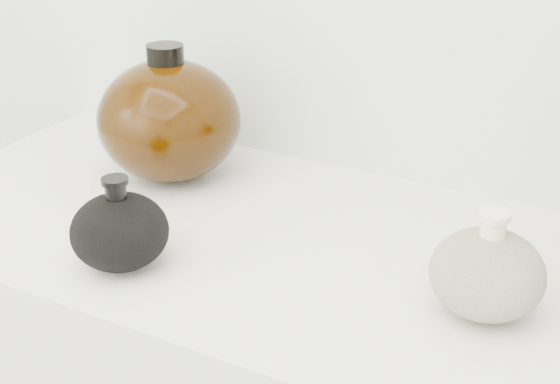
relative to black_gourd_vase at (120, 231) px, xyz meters
The scene contains 3 objects.
black_gourd_vase is the anchor object (origin of this frame).
cream_gourd_vase 0.42m from the black_gourd_vase, 14.67° to the left, with size 0.14×0.14×0.12m.
left_round_pot 0.27m from the black_gourd_vase, 112.47° to the left, with size 0.26×0.26×0.20m.
Camera 1 is at (0.37, 0.18, 1.38)m, focal length 50.00 mm.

